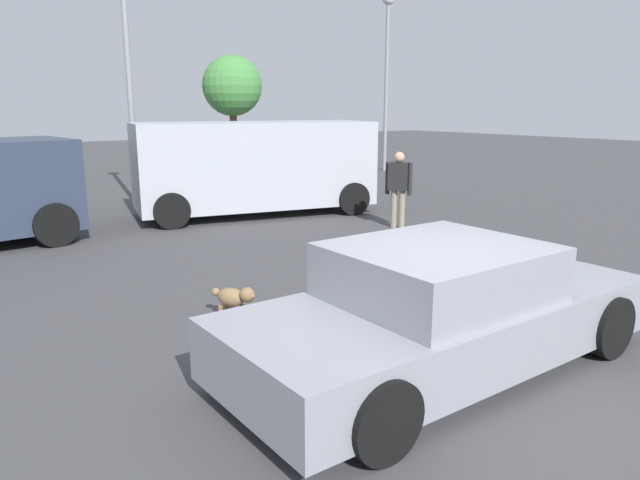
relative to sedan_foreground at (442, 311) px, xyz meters
The scene contains 8 objects.
ground_plane 0.64m from the sedan_foreground, 126.51° to the right, with size 80.00×80.00×0.00m, color #424244.
sedan_foreground is the anchor object (origin of this frame).
dog 2.57m from the sedan_foreground, 112.62° to the left, with size 0.38×0.54×0.42m.
van_white 8.69m from the sedan_foreground, 71.36° to the left, with size 5.67×3.22×2.13m.
pedestrian 6.71m from the sedan_foreground, 49.61° to the left, with size 0.40×0.51×1.58m.
light_post_near 11.79m from the sedan_foreground, 84.99° to the left, with size 0.44×0.44×6.46m.
light_post_mid 18.23m from the sedan_foreground, 49.08° to the left, with size 0.44×0.44×6.55m.
tree_back_left 26.92m from the sedan_foreground, 65.80° to the left, with size 3.09×3.09×5.03m.
Camera 1 is at (-3.95, -3.36, 2.50)m, focal length 33.00 mm.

